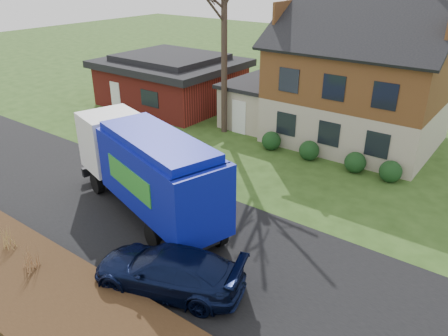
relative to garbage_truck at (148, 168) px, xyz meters
The scene contains 10 objects.
ground 2.70m from the garbage_truck, 13.42° to the right, with size 120.00×120.00×0.00m, color #294517.
road 2.69m from the garbage_truck, 13.42° to the right, with size 80.00×7.00×0.02m, color black.
mulch_verge 6.20m from the garbage_truck, 75.52° to the right, with size 80.00×3.50×0.30m, color #301E10.
main_house 13.99m from the garbage_truck, 77.74° to the left, with size 12.95×8.95×9.26m.
ranch_house 16.47m from the garbage_truck, 129.80° to the left, with size 9.80×8.20×3.70m.
garbage_truck is the anchor object (origin of this frame).
silver_sedan 3.76m from the garbage_truck, 108.93° to the left, with size 1.45×4.15×1.37m, color #B5B9BD.
navy_wagon 5.03m from the garbage_truck, 37.75° to the right, with size 2.05×5.03×1.46m, color black.
grass_clump_west 5.69m from the garbage_truck, 112.82° to the right, with size 0.35×0.29×0.92m.
grass_clump_mid 5.47m from the garbage_truck, 93.81° to the right, with size 0.39×0.32×1.08m.
Camera 1 is at (10.60, -10.60, 9.73)m, focal length 35.00 mm.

